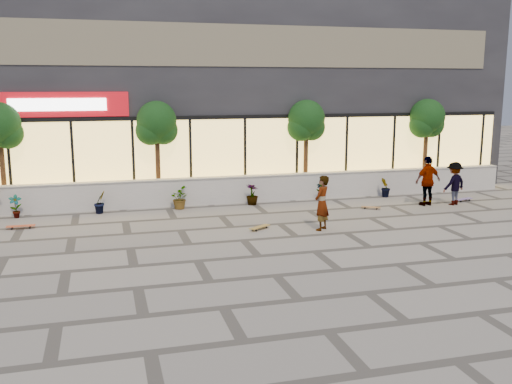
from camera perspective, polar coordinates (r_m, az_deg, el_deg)
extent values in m
plane|color=gray|center=(15.82, 5.97, -5.94)|extent=(80.00, 80.00, 0.00)
cube|color=silver|center=(22.20, -0.50, 0.28)|extent=(22.00, 0.35, 1.00)
cube|color=#B2AFA8|center=(22.11, -0.50, 1.61)|extent=(22.00, 0.42, 0.04)
cube|color=#242329|center=(27.19, -3.49, 10.13)|extent=(24.00, 9.00, 8.50)
cube|color=#FFD266|center=(22.96, -1.12, 3.66)|extent=(23.04, 0.05, 3.00)
cube|color=black|center=(22.79, -1.12, 7.52)|extent=(23.04, 0.08, 0.15)
cube|color=#A80C14|center=(22.12, -19.18, 8.26)|extent=(5.00, 0.10, 0.90)
cube|color=white|center=(22.05, -19.20, 8.26)|extent=(3.40, 0.06, 0.45)
cube|color=brown|center=(22.83, -1.16, 14.43)|extent=(21.60, 0.05, 1.60)
imported|color=black|center=(21.19, -22.92, -1.34)|extent=(0.43, 0.29, 0.81)
imported|color=black|center=(20.98, -15.34, -0.98)|extent=(0.57, 0.57, 0.81)
imported|color=black|center=(21.15, -7.74, -0.61)|extent=(0.68, 0.77, 0.81)
imported|color=black|center=(21.67, -0.38, -0.23)|extent=(0.64, 0.64, 0.81)
imported|color=black|center=(22.53, 6.52, 0.12)|extent=(0.46, 0.35, 0.81)
imported|color=black|center=(23.70, 12.83, 0.45)|extent=(0.55, 0.57, 0.81)
cylinder|color=#4B2B1A|center=(22.29, -24.01, 2.31)|extent=(0.18, 0.18, 3.24)
sphere|color=black|center=(22.18, -23.58, 5.40)|extent=(1.10, 1.10, 1.10)
cylinder|color=#4B2B1A|center=(22.11, -9.79, 3.02)|extent=(0.18, 0.18, 3.24)
sphere|color=black|center=(21.96, -9.92, 7.03)|extent=(1.50, 1.50, 1.50)
sphere|color=black|center=(21.91, -10.53, 6.06)|extent=(1.10, 1.10, 1.10)
sphere|color=black|center=(22.06, -9.25, 6.13)|extent=(1.10, 1.10, 1.10)
cylinder|color=#4B2B1A|center=(23.43, 5.00, 3.57)|extent=(0.18, 0.18, 3.24)
sphere|color=black|center=(23.29, 5.06, 7.35)|extent=(1.50, 1.50, 1.50)
sphere|color=black|center=(23.18, 4.51, 6.45)|extent=(1.10, 1.10, 1.10)
sphere|color=black|center=(23.45, 5.58, 6.48)|extent=(1.10, 1.10, 1.10)
cylinder|color=#4B2B1A|center=(25.84, 16.56, 3.83)|extent=(0.18, 0.18, 3.24)
sphere|color=black|center=(25.71, 16.75, 7.25)|extent=(1.50, 1.50, 1.50)
sphere|color=black|center=(25.56, 16.28, 6.45)|extent=(1.10, 1.10, 1.10)
sphere|color=black|center=(25.90, 17.12, 6.46)|extent=(1.10, 1.10, 1.10)
imported|color=silver|center=(17.95, 6.61, -1.10)|extent=(0.74, 0.74, 1.74)
imported|color=white|center=(22.41, 16.80, 1.06)|extent=(1.16, 0.62, 1.88)
imported|color=maroon|center=(22.88, 19.20, 0.81)|extent=(1.19, 0.90, 1.64)
cube|color=olive|center=(18.04, 0.38, -3.50)|extent=(0.81, 0.64, 0.02)
cylinder|color=black|center=(18.29, 0.72, -3.50)|extent=(0.07, 0.06, 0.06)
cylinder|color=black|center=(18.20, 1.08, -3.57)|extent=(0.07, 0.06, 0.06)
cylinder|color=black|center=(17.91, -0.34, -3.80)|extent=(0.07, 0.06, 0.06)
cylinder|color=black|center=(17.82, 0.03, -3.88)|extent=(0.07, 0.06, 0.06)
cube|color=#AE4020|center=(19.62, -22.47, -3.15)|extent=(0.87, 0.23, 0.02)
cylinder|color=black|center=(19.68, -21.66, -3.24)|extent=(0.06, 0.03, 0.06)
cylinder|color=black|center=(19.53, -21.70, -3.35)|extent=(0.06, 0.03, 0.06)
cylinder|color=black|center=(19.75, -23.19, -3.31)|extent=(0.06, 0.03, 0.06)
cylinder|color=black|center=(19.60, -23.25, -3.42)|extent=(0.06, 0.03, 0.06)
cube|color=brown|center=(21.41, 11.42, -1.48)|extent=(0.69, 0.51, 0.02)
cylinder|color=black|center=(21.47, 12.00, -1.61)|extent=(0.06, 0.05, 0.05)
cylinder|color=black|center=(21.34, 11.98, -1.68)|extent=(0.06, 0.05, 0.05)
cylinder|color=black|center=(21.49, 10.86, -1.55)|extent=(0.06, 0.05, 0.05)
cylinder|color=black|center=(21.37, 10.83, -1.62)|extent=(0.06, 0.05, 0.05)
cube|color=#614E8F|center=(23.80, 20.04, -0.66)|extent=(0.89, 0.47, 0.02)
cylinder|color=black|center=(24.07, 20.27, -0.71)|extent=(0.07, 0.05, 0.06)
cylinder|color=black|center=(23.98, 20.56, -0.77)|extent=(0.07, 0.05, 0.06)
cylinder|color=black|center=(23.65, 19.48, -0.85)|extent=(0.07, 0.05, 0.06)
cylinder|color=black|center=(23.56, 19.78, -0.91)|extent=(0.07, 0.05, 0.06)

